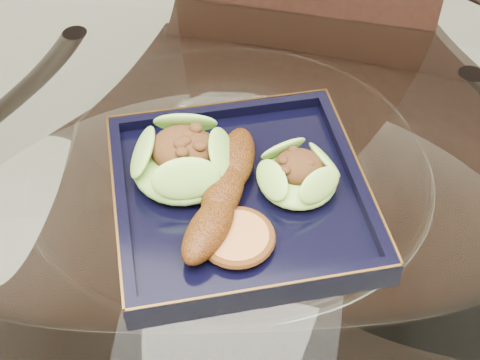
# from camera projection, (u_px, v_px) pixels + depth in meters

# --- Properties ---
(dining_table) EXTENTS (1.13, 1.13, 0.77)m
(dining_table) POSITION_uv_depth(u_px,v_px,m) (232.00, 282.00, 0.87)
(dining_table) COLOR white
(dining_table) RESTS_ON ground
(dining_chair) EXTENTS (0.44, 0.44, 0.96)m
(dining_chair) POSITION_uv_depth(u_px,v_px,m) (281.00, 167.00, 1.10)
(dining_chair) COLOR black
(dining_chair) RESTS_ON ground
(navy_plate) EXTENTS (0.35, 0.35, 0.02)m
(navy_plate) POSITION_uv_depth(u_px,v_px,m) (240.00, 199.00, 0.73)
(navy_plate) COLOR black
(navy_plate) RESTS_ON dining_table
(lettuce_wrap_left) EXTENTS (0.13, 0.13, 0.04)m
(lettuce_wrap_left) POSITION_uv_depth(u_px,v_px,m) (183.00, 162.00, 0.73)
(lettuce_wrap_left) COLOR #5F952B
(lettuce_wrap_left) RESTS_ON navy_plate
(lettuce_wrap_right) EXTENTS (0.11, 0.11, 0.03)m
(lettuce_wrap_right) POSITION_uv_depth(u_px,v_px,m) (298.00, 176.00, 0.72)
(lettuce_wrap_right) COLOR #5B8D29
(lettuce_wrap_right) RESTS_ON navy_plate
(roasted_plantain) EXTENTS (0.06, 0.19, 0.04)m
(roasted_plantain) POSITION_uv_depth(u_px,v_px,m) (223.00, 192.00, 0.70)
(roasted_plantain) COLOR #5D2C09
(roasted_plantain) RESTS_ON navy_plate
(crumb_patty) EXTENTS (0.09, 0.09, 0.01)m
(crumb_patty) POSITION_uv_depth(u_px,v_px,m) (237.00, 238.00, 0.67)
(crumb_patty) COLOR #B16D3B
(crumb_patty) RESTS_ON navy_plate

